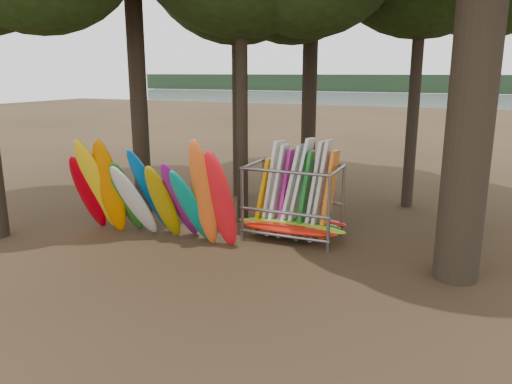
% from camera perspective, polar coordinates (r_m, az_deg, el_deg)
% --- Properties ---
extents(ground, '(120.00, 120.00, 0.00)m').
position_cam_1_polar(ground, '(12.79, -2.14, -7.62)').
color(ground, '#47331E').
rests_on(ground, ground).
extents(lake, '(160.00, 160.00, 0.00)m').
position_cam_1_polar(lake, '(71.07, 19.61, 9.07)').
color(lake, gray).
rests_on(lake, ground).
extents(far_shore, '(160.00, 4.00, 4.00)m').
position_cam_1_polar(far_shore, '(120.87, 21.58, 11.41)').
color(far_shore, black).
rests_on(far_shore, ground).
extents(kayak_row, '(5.22, 2.12, 3.18)m').
position_cam_1_polar(kayak_row, '(14.03, -11.96, -0.45)').
color(kayak_row, '#AF000C').
rests_on(kayak_row, ground).
extents(storage_rack, '(3.18, 1.55, 2.89)m').
position_cam_1_polar(storage_rack, '(14.06, 4.31, -1.38)').
color(storage_rack, slate).
rests_on(storage_rack, ground).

